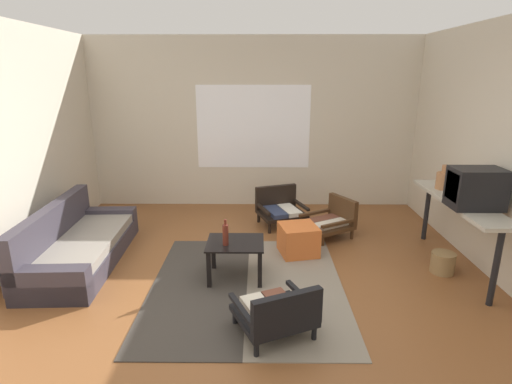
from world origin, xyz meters
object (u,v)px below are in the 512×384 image
object	(u,v)px
crt_television	(476,188)
clay_vase	(445,180)
glass_bottle	(226,234)
armchair_by_window	(280,207)
armchair_striped_foreground	(277,312)
wicker_basket	(443,263)
console_shelf	(459,207)
ottoman_orange	(298,240)
couch	(78,246)
coffee_table	(235,249)
armchair_corner	(332,220)

from	to	relation	value
crt_television	clay_vase	world-z (taller)	crt_television
clay_vase	glass_bottle	xyz separation A→B (m)	(-2.55, -0.79, -0.38)
armchair_by_window	armchair_striped_foreground	bearing A→B (deg)	-93.26
wicker_basket	crt_television	bearing A→B (deg)	-37.65
glass_bottle	console_shelf	bearing A→B (deg)	8.08
ottoman_orange	crt_television	xyz separation A→B (m)	(1.72, -0.59, 0.83)
couch	coffee_table	bearing A→B (deg)	-10.87
armchair_striped_foreground	ottoman_orange	xyz separation A→B (m)	(0.33, 1.62, -0.04)
clay_vase	wicker_basket	xyz separation A→B (m)	(-0.17, -0.57, -0.80)
clay_vase	wicker_basket	size ratio (longest dim) A/B	1.13
couch	coffee_table	size ratio (longest dim) A/B	3.27
coffee_table	ottoman_orange	size ratio (longest dim) A/B	1.40
crt_television	clay_vase	size ratio (longest dim) A/B	1.74
glass_bottle	wicker_basket	distance (m)	2.43
console_shelf	wicker_basket	bearing A→B (deg)	-139.06
ottoman_orange	wicker_basket	bearing A→B (deg)	-16.67
armchair_striped_foreground	armchair_corner	bearing A→B (deg)	69.39
armchair_by_window	glass_bottle	world-z (taller)	glass_bottle
coffee_table	console_shelf	xyz separation A→B (m)	(2.46, 0.29, 0.38)
coffee_table	ottoman_orange	xyz separation A→B (m)	(0.73, 0.61, -0.15)
couch	console_shelf	world-z (taller)	console_shelf
crt_television	glass_bottle	distance (m)	2.59
ottoman_orange	wicker_basket	xyz separation A→B (m)	(1.56, -0.47, -0.07)
ottoman_orange	armchair_corner	bearing A→B (deg)	49.21
clay_vase	wicker_basket	bearing A→B (deg)	-106.32
armchair_corner	clay_vase	world-z (taller)	clay_vase
clay_vase	glass_bottle	size ratio (longest dim) A/B	1.03
coffee_table	glass_bottle	xyz separation A→B (m)	(-0.09, -0.07, 0.20)
clay_vase	armchair_striped_foreground	bearing A→B (deg)	-139.94
armchair_striped_foreground	crt_television	distance (m)	2.42
console_shelf	armchair_by_window	bearing A→B (deg)	144.40
console_shelf	crt_television	xyz separation A→B (m)	(-0.00, -0.27, 0.29)
armchair_corner	crt_television	bearing A→B (deg)	-43.91
armchair_corner	clay_vase	distance (m)	1.48
couch	console_shelf	size ratio (longest dim) A/B	1.13
couch	armchair_corner	distance (m)	3.20
armchair_striped_foreground	console_shelf	xyz separation A→B (m)	(2.05, 1.30, 0.49)
crt_television	wicker_basket	distance (m)	0.92
armchair_corner	clay_vase	size ratio (longest dim) A/B	2.65
console_shelf	crt_television	world-z (taller)	crt_television
glass_bottle	wicker_basket	xyz separation A→B (m)	(2.38, 0.22, -0.42)
armchair_by_window	armchair_corner	xyz separation A→B (m)	(0.68, -0.46, -0.02)
couch	armchair_by_window	bearing A→B (deg)	28.28
coffee_table	armchair_striped_foreground	world-z (taller)	armchair_striped_foreground
armchair_striped_foreground	clay_vase	xyz separation A→B (m)	(2.05, 1.73, 0.69)
armchair_corner	armchair_by_window	bearing A→B (deg)	145.98
coffee_table	wicker_basket	bearing A→B (deg)	3.66
couch	wicker_basket	distance (m)	4.15
glass_bottle	wicker_basket	world-z (taller)	glass_bottle
coffee_table	glass_bottle	size ratio (longest dim) A/B	2.15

